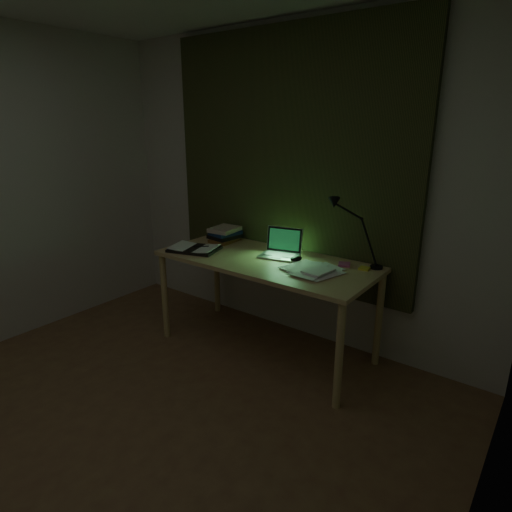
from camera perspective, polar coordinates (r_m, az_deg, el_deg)
The scene contains 13 objects.
floor at distance 2.75m, azimuth -21.77°, elevation -23.86°, with size 3.50×4.00×0.00m, color brown.
wall_back at distance 3.54m, azimuth 4.36°, elevation 9.16°, with size 3.50×0.00×2.50m, color silver.
wall_right at distance 1.09m, azimuth 26.18°, elevation -12.37°, with size 0.00×4.00×2.50m, color silver.
curtain at distance 3.48m, azimuth 4.08°, elevation 12.35°, with size 2.20×0.06×2.00m, color #282F17.
desk at distance 3.37m, azimuth 1.23°, elevation -6.60°, with size 1.68×0.73×0.77m, color tan, non-canonical shape.
laptop at distance 3.26m, azimuth 3.12°, elevation 1.63°, with size 0.29×0.33×0.21m, color silver, non-canonical shape.
open_textbook at distance 3.48m, azimuth -8.21°, elevation 1.01°, with size 0.38×0.27×0.03m, color white, non-canonical shape.
book_stack at distance 3.71m, azimuth -4.13°, elevation 2.94°, with size 0.20×0.24×0.13m, color white, non-canonical shape.
loose_papers at distance 3.00m, azimuth 7.66°, elevation -1.80°, with size 0.33×0.35×0.02m, color white, non-canonical shape.
mouse at distance 3.19m, azimuth 5.38°, elevation -0.36°, with size 0.06×0.10×0.04m, color black.
sticky_yellow at distance 3.10m, azimuth 14.25°, elevation -1.61°, with size 0.07×0.07×0.01m, color yellow.
sticky_pink at distance 3.15m, azimuth 11.69°, elevation -1.11°, with size 0.08×0.08×0.02m, color #C84E88.
desk_lamp at distance 3.08m, azimuth 16.11°, elevation 2.64°, with size 0.32×0.25×0.48m, color black, non-canonical shape.
Camera 1 is at (1.88, -0.96, 1.76)m, focal length 30.00 mm.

